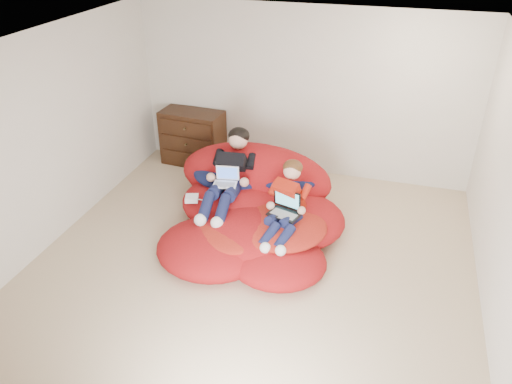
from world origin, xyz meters
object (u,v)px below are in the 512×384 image
laptop_white (226,179)px  younger_boy (287,200)px  older_boy (230,170)px  laptop_black (285,207)px  beanbag_pile (254,208)px  dresser (193,138)px

laptop_white → younger_boy: bearing=-17.6°
older_boy → laptop_black: (0.85, -0.48, -0.13)m
beanbag_pile → laptop_black: size_ratio=5.93×
beanbag_pile → dresser: bearing=134.2°
older_boy → laptop_white: older_boy is taller
beanbag_pile → laptop_white: 0.51m
older_boy → dresser: bearing=129.1°
beanbag_pile → laptop_white: beanbag_pile is taller
beanbag_pile → older_boy: (-0.36, 0.15, 0.43)m
dresser → younger_boy: size_ratio=0.95×
older_boy → younger_boy: bearing=-26.2°
dresser → laptop_white: size_ratio=3.10×
younger_boy → laptop_black: (-0.00, -0.06, -0.06)m
older_boy → younger_boy: size_ratio=1.31×
younger_boy → laptop_black: younger_boy is taller
dresser → older_boy: bearing=-50.9°
laptop_black → older_boy: bearing=150.7°
younger_boy → laptop_black: size_ratio=2.53×
dresser → younger_boy: younger_boy is taller
older_boy → laptop_black: size_ratio=3.32×
younger_boy → dresser: bearing=137.7°
younger_boy → laptop_black: bearing=-90.0°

